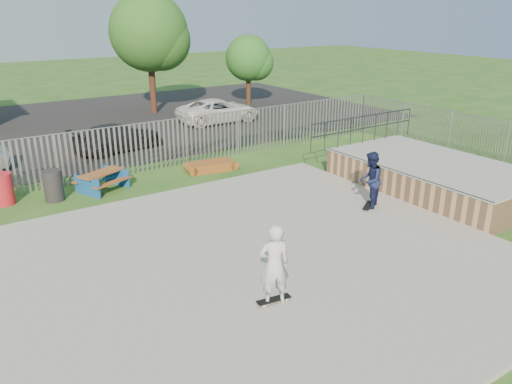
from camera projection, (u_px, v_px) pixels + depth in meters
ground at (220, 275)px, 12.41m from camera, size 120.00×120.00×0.00m
concrete_slab at (220, 273)px, 12.39m from camera, size 15.00×12.00×0.15m
quarter_pipe at (433, 176)px, 18.01m from camera, size 5.50×7.05×2.19m
fence at (175, 181)px, 16.16m from camera, size 26.04×16.02×2.00m
picnic_table at (102, 181)px, 18.11m from camera, size 2.05×1.90×0.70m
funbox at (211, 166)px, 20.40m from camera, size 1.88×1.13×0.35m
trash_bin_red at (3, 189)px, 16.75m from camera, size 0.65×0.65×1.08m
trash_bin_grey at (53, 186)px, 17.09m from camera, size 0.65×0.65×1.08m
parking_lot at (45, 130)px, 27.18m from camera, size 40.00×18.00×0.02m
car_dark at (118, 137)px, 23.06m from camera, size 4.53×2.50×1.24m
car_white at (219, 111)px, 28.82m from camera, size 4.88×2.32×1.35m
tree_mid at (149, 32)px, 30.05m from camera, size 4.71×4.71×7.26m
tree_right at (248, 58)px, 33.09m from camera, size 3.02×3.02×4.66m
skateboard_a at (368, 206)px, 16.24m from camera, size 0.78×0.60×0.08m
skateboard_b at (274, 300)px, 11.00m from camera, size 0.82×0.31×0.08m
skater_navy at (370, 180)px, 15.93m from camera, size 1.14×1.08×1.86m
skater_white at (274, 265)px, 10.69m from camera, size 0.78×0.64×1.86m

